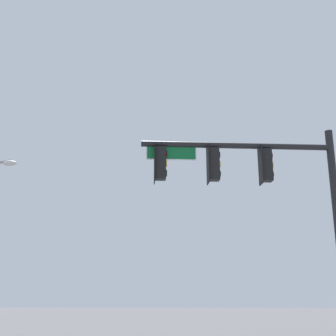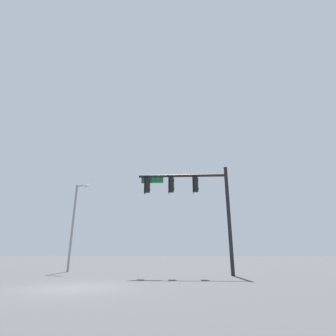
# 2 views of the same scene
# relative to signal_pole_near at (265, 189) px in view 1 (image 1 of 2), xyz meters

# --- Properties ---
(signal_pole_near) EXTENTS (6.44, 1.53, 7.44)m
(signal_pole_near) POSITION_rel_signal_pole_near_xyz_m (0.00, 0.00, 0.00)
(signal_pole_near) COLOR black
(signal_pole_near) RESTS_ON ground_plane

